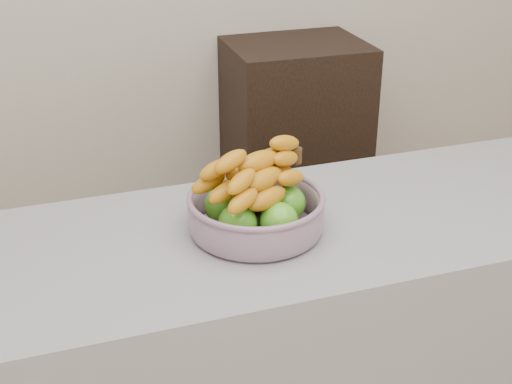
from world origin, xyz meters
TOP-DOWN VIEW (x-y plane):
  - counter at (0.00, 0.53)m, footprint 2.00×0.60m
  - cabinet at (0.55, 1.78)m, footprint 0.56×0.45m
  - fruit_bowl at (-0.05, 0.53)m, footprint 0.32×0.32m

SIDE VIEW (x-z plane):
  - counter at x=0.00m, z-range 0.00..0.90m
  - cabinet at x=0.55m, z-range 0.00..0.99m
  - fruit_bowl at x=-0.05m, z-range 0.86..1.06m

